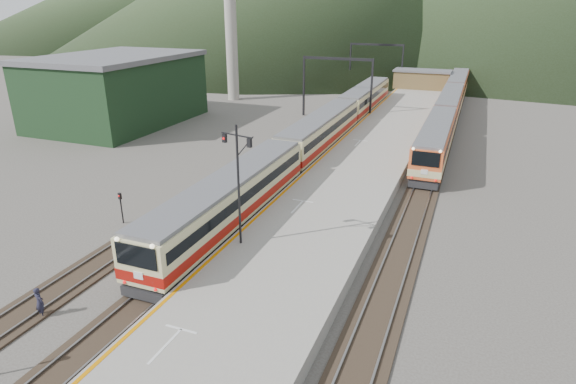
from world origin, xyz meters
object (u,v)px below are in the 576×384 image
at_px(main_train, 321,132).
at_px(worker, 39,302).
at_px(signal_mast, 238,174).
at_px(second_train, 449,107).

height_order(main_train, worker, main_train).
height_order(signal_mast, worker, signal_mast).
height_order(main_train, signal_mast, signal_mast).
bearing_deg(main_train, second_train, 58.81).
bearing_deg(signal_mast, main_train, 96.10).
bearing_deg(worker, signal_mast, -113.47).
distance_m(second_train, signal_mast, 43.85).
xyz_separation_m(main_train, signal_mast, (2.54, -23.78, 3.40)).
relative_size(second_train, signal_mast, 7.55).
bearing_deg(second_train, worker, -106.69).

